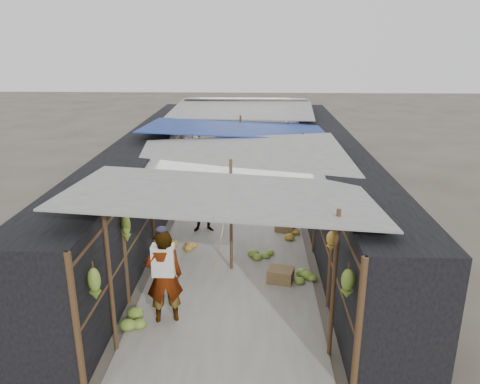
# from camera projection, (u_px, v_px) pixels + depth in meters

# --- Properties ---
(ground) EXTENTS (80.00, 80.00, 0.00)m
(ground) POSITION_uv_depth(u_px,v_px,m) (222.00, 352.00, 7.91)
(ground) COLOR #6B6356
(ground) RESTS_ON ground
(aisle_slab) EXTENTS (3.60, 16.00, 0.02)m
(aisle_slab) POSITION_uv_depth(u_px,v_px,m) (238.00, 214.00, 14.08)
(aisle_slab) COLOR #9E998E
(aisle_slab) RESTS_ON ground
(stall_left) EXTENTS (1.40, 15.00, 2.30)m
(stall_left) POSITION_uv_depth(u_px,v_px,m) (146.00, 177.00, 13.82)
(stall_left) COLOR black
(stall_left) RESTS_ON ground
(stall_right) EXTENTS (1.40, 15.00, 2.30)m
(stall_right) POSITION_uv_depth(u_px,v_px,m) (330.00, 179.00, 13.63)
(stall_right) COLOR black
(stall_right) RESTS_ON ground
(crate_near) EXTENTS (0.62, 0.54, 0.32)m
(crate_near) POSITION_uv_depth(u_px,v_px,m) (281.00, 276.00, 10.14)
(crate_near) COLOR #8E6948
(crate_near) RESTS_ON ground
(crate_mid) EXTENTS (0.61, 0.55, 0.31)m
(crate_mid) POSITION_uv_depth(u_px,v_px,m) (286.00, 226.00, 12.80)
(crate_mid) COLOR #8E6948
(crate_mid) RESTS_ON ground
(crate_back) EXTENTS (0.45, 0.39, 0.25)m
(crate_back) POSITION_uv_depth(u_px,v_px,m) (209.00, 176.00, 17.59)
(crate_back) COLOR #8E6948
(crate_back) RESTS_ON ground
(black_basin) EXTENTS (0.59, 0.59, 0.18)m
(black_basin) POSITION_uv_depth(u_px,v_px,m) (274.00, 182.00, 17.03)
(black_basin) COLOR black
(black_basin) RESTS_ON ground
(vendor_elderly) EXTENTS (0.76, 0.60, 1.84)m
(vendor_elderly) POSITION_uv_depth(u_px,v_px,m) (164.00, 277.00, 8.52)
(vendor_elderly) COLOR white
(vendor_elderly) RESTS_ON ground
(shopper_blue) EXTENTS (0.75, 0.61, 1.44)m
(shopper_blue) POSITION_uv_depth(u_px,v_px,m) (206.00, 206.00, 12.66)
(shopper_blue) COLOR #2252AB
(shopper_blue) RESTS_ON ground
(vendor_seated) EXTENTS (0.42, 0.60, 0.86)m
(vendor_seated) POSITION_uv_depth(u_px,v_px,m) (277.00, 165.00, 18.01)
(vendor_seated) COLOR #4E4943
(vendor_seated) RESTS_ON ground
(market_canopy) EXTENTS (5.62, 15.20, 2.77)m
(market_canopy) POSITION_uv_depth(u_px,v_px,m) (239.00, 134.00, 13.64)
(market_canopy) COLOR brown
(market_canopy) RESTS_ON ground
(hanging_bananas) EXTENTS (3.96, 14.05, 0.77)m
(hanging_bananas) POSITION_uv_depth(u_px,v_px,m) (236.00, 165.00, 13.20)
(hanging_bananas) COLOR olive
(hanging_bananas) RESTS_ON ground
(floor_bananas) EXTENTS (3.85, 5.98, 0.34)m
(floor_bananas) POSITION_uv_depth(u_px,v_px,m) (240.00, 246.00, 11.60)
(floor_bananas) COLOR olive
(floor_bananas) RESTS_ON ground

